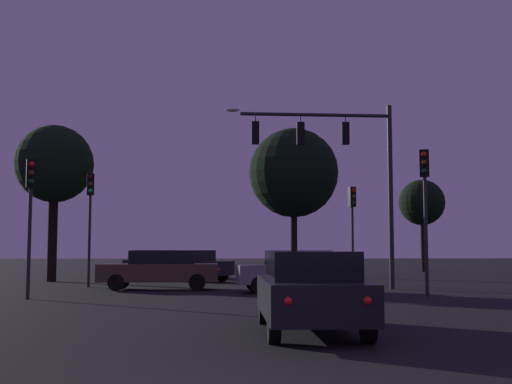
{
  "coord_description": "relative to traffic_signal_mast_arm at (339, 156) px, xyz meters",
  "views": [
    {
      "loc": [
        -0.17,
        -6.04,
        1.56
      ],
      "look_at": [
        1.15,
        21.69,
        3.98
      ],
      "focal_mm": 46.29,
      "sensor_mm": 36.0,
      "label": 1
    }
  ],
  "objects": [
    {
      "name": "car_crossing_right",
      "position": [
        -7.09,
        0.06,
        -4.47
      ],
      "size": [
        4.7,
        1.86,
        1.52
      ],
      "color": "#473828",
      "rests_on": "ground"
    },
    {
      "name": "ground_plane",
      "position": [
        -4.39,
        4.64,
        -5.27
      ],
      "size": [
        168.0,
        168.0,
        0.0
      ],
      "primitive_type": "plane",
      "color": "black",
      "rests_on": "ground"
    },
    {
      "name": "traffic_light_far_side",
      "position": [
        -10.72,
        -4.74,
        -2.14
      ],
      "size": [
        0.36,
        0.39,
        4.42
      ],
      "color": "#232326",
      "rests_on": "ground"
    },
    {
      "name": "traffic_light_median",
      "position": [
        1.15,
        3.3,
        -2.18
      ],
      "size": [
        0.36,
        0.39,
        4.36
      ],
      "color": "#232326",
      "rests_on": "ground"
    },
    {
      "name": "tree_behind_sign",
      "position": [
        -12.95,
        6.73,
        0.44
      ],
      "size": [
        3.82,
        3.82,
        7.67
      ],
      "color": "black",
      "rests_on": "ground"
    },
    {
      "name": "tree_center_horizon",
      "position": [
        9.34,
        19.87,
        -0.43
      ],
      "size": [
        3.22,
        3.22,
        6.48
      ],
      "color": "black",
      "rests_on": "ground"
    },
    {
      "name": "traffic_signal_mast_arm",
      "position": [
        0.0,
        0.0,
        0.0
      ],
      "size": [
        6.71,
        0.51,
        7.36
      ],
      "color": "#232326",
      "rests_on": "ground"
    },
    {
      "name": "traffic_light_corner_left",
      "position": [
        -10.17,
        1.79,
        -1.94
      ],
      "size": [
        0.35,
        0.38,
        4.72
      ],
      "color": "#232326",
      "rests_on": "ground"
    },
    {
      "name": "car_far_lane",
      "position": [
        -6.21,
        6.59,
        -4.48
      ],
      "size": [
        4.22,
        3.81,
        1.52
      ],
      "color": "black",
      "rests_on": "ground"
    },
    {
      "name": "car_nearside_lane",
      "position": [
        -2.95,
        -13.44,
        -4.47
      ],
      "size": [
        1.78,
        4.55,
        1.52
      ],
      "color": "black",
      "rests_on": "ground"
    },
    {
      "name": "car_parked_lot",
      "position": [
        -8.5,
        12.11,
        -4.47
      ],
      "size": [
        3.18,
        4.75,
        1.52
      ],
      "color": "#232328",
      "rests_on": "ground"
    },
    {
      "name": "car_crossing_left",
      "position": [
        -1.99,
        -1.82,
        -4.48
      ],
      "size": [
        4.32,
        2.07,
        1.52
      ],
      "color": "gray",
      "rests_on": "ground"
    },
    {
      "name": "tree_left_far",
      "position": [
        -0.54,
        12.21,
        0.74
      ],
      "size": [
        5.22,
        5.22,
        8.63
      ],
      "color": "black",
      "rests_on": "ground"
    },
    {
      "name": "traffic_light_corner_right",
      "position": [
        2.04,
        -4.55,
        -1.86
      ],
      "size": [
        0.37,
        0.39,
        4.85
      ],
      "color": "#232326",
      "rests_on": "ground"
    }
  ]
}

